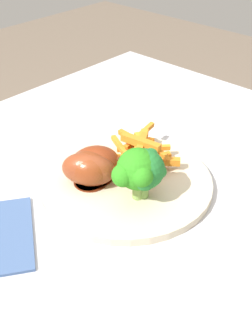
{
  "coord_description": "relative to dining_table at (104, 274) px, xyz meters",
  "views": [
    {
      "loc": [
        0.31,
        0.33,
        1.15
      ],
      "look_at": [
        -0.08,
        -0.02,
        0.79
      ],
      "focal_mm": 46.15,
      "sensor_mm": 36.0,
      "label": 1
    }
  ],
  "objects": [
    {
      "name": "chicken_drumstick_extra",
      "position": [
        -0.04,
        -0.05,
        0.15
      ],
      "size": [
        0.08,
        0.12,
        0.05
      ],
      "color": "#551D0C",
      "rests_on": "dinner_plate"
    },
    {
      "name": "broccoli_floret_front",
      "position": [
        -0.05,
        0.02,
        0.18
      ],
      "size": [
        0.07,
        0.06,
        0.08
      ],
      "color": "#81A44F",
      "rests_on": "dinner_plate"
    },
    {
      "name": "dining_table",
      "position": [
        0.0,
        0.0,
        0.0
      ],
      "size": [
        1.02,
        0.82,
        0.76
      ],
      "color": "#B7B7BC",
      "rests_on": "ground_plane"
    },
    {
      "name": "dinner_plate",
      "position": [
        -0.08,
        -0.02,
        0.12
      ],
      "size": [
        0.26,
        0.26,
        0.01
      ],
      "primitive_type": "cylinder",
      "color": "beige",
      "rests_on": "dining_table"
    },
    {
      "name": "broccoli_floret_middle",
      "position": [
        -0.06,
        0.02,
        0.18
      ],
      "size": [
        0.06,
        0.06,
        0.08
      ],
      "color": "#78A14C",
      "rests_on": "dinner_plate"
    },
    {
      "name": "chicken_drumstick_near",
      "position": [
        -0.05,
        -0.06,
        0.15
      ],
      "size": [
        0.13,
        0.09,
        0.05
      ],
      "color": "#591B0C",
      "rests_on": "dinner_plate"
    },
    {
      "name": "chicken_drumstick_far",
      "position": [
        -0.03,
        -0.05,
        0.15
      ],
      "size": [
        0.09,
        0.12,
        0.05
      ],
      "color": "#592010",
      "rests_on": "dinner_plate"
    },
    {
      "name": "carrot_fries_pile",
      "position": [
        -0.12,
        -0.04,
        0.15
      ],
      "size": [
        0.15,
        0.12,
        0.04
      ],
      "color": "orange",
      "rests_on": "dinner_plate"
    }
  ]
}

